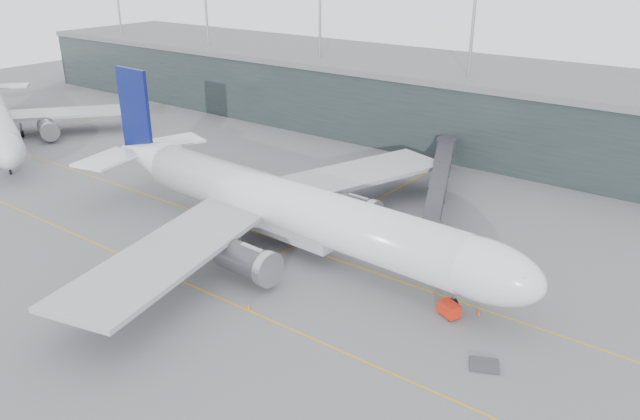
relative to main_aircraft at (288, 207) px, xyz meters
The scene contains 17 objects.
ground 8.46m from the main_aircraft, 133.27° to the left, with size 320.00×320.00×0.00m, color slate.
taxiline_a 7.14m from the main_aircraft, behind, with size 160.00×0.25×0.02m, color #C58E12.
taxiline_b 17.01m from the main_aircraft, 105.50° to the right, with size 160.00×0.25×0.02m, color #C58E12.
taxiline_lead_main 25.21m from the main_aircraft, 88.33° to the left, with size 0.25×60.00×0.02m, color #C58E12.
taxiline_lead_adj 83.19m from the main_aircraft, 162.79° to the left, with size 0.25×60.00×0.02m, color #C58E12.
terminal 62.72m from the main_aircraft, 93.92° to the left, with size 240.00×36.00×29.00m.
main_aircraft is the anchor object (origin of this frame).
jet_bridge 28.79m from the main_aircraft, 65.87° to the left, with size 17.83×42.95×5.91m.
gse_cart 25.96m from the main_aircraft, ahead, with size 2.80×2.37×1.63m.
baggage_dolly 33.81m from the main_aircraft, 15.85° to the right, with size 2.80×2.24×0.28m, color #353539.
uld_a 17.25m from the main_aircraft, 121.53° to the left, with size 2.28×2.05×1.72m.
uld_b 18.59m from the main_aircraft, 107.77° to the left, with size 2.40×2.04×1.98m.
uld_c 16.95m from the main_aircraft, 110.77° to the left, with size 2.11×1.85×1.64m.
cone_nose 28.35m from the main_aircraft, ahead, with size 0.42×0.42×0.68m, color #FE380E.
cone_wing_stbd 17.49m from the main_aircraft, 65.99° to the right, with size 0.42×0.42×0.66m, color #EC5A0D.
cone_wing_port 17.62m from the main_aircraft, 74.32° to the left, with size 0.50×0.50×0.79m, color orange.
cone_tail 13.79m from the main_aircraft, 150.32° to the right, with size 0.41×0.41×0.65m, color #DB620C.
Camera 1 is at (53.60, -62.98, 37.33)m, focal length 35.00 mm.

